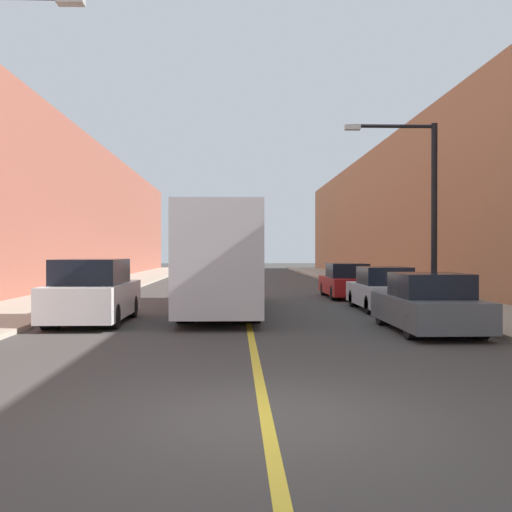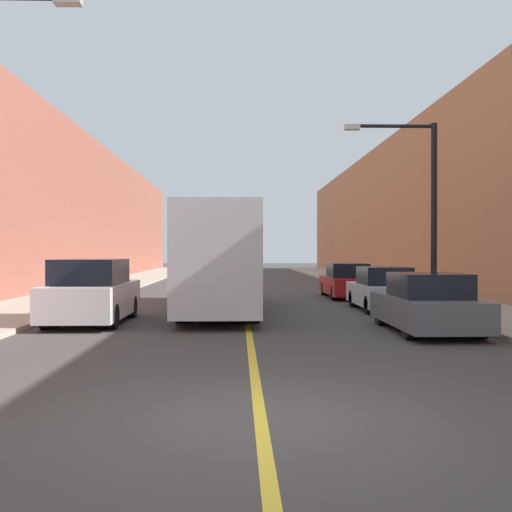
{
  "view_description": "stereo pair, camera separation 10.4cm",
  "coord_description": "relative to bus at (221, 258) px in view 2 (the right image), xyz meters",
  "views": [
    {
      "loc": [
        -0.38,
        -7.34,
        2.05
      ],
      "look_at": [
        0.42,
        15.86,
        1.88
      ],
      "focal_mm": 42.0,
      "sensor_mm": 36.0,
      "label": 1
    },
    {
      "loc": [
        -0.27,
        -7.34,
        2.05
      ],
      "look_at": [
        0.42,
        15.86,
        1.88
      ],
      "focal_mm": 42.0,
      "sensor_mm": 36.0,
      "label": 2
    }
  ],
  "objects": [
    {
      "name": "sidewalk_left",
      "position": [
        -6.77,
        16.7,
        -1.76
      ],
      "size": [
        3.64,
        72.0,
        0.14
      ],
      "primitive_type": "cube",
      "color": "#A89E8C",
      "rests_on": "ground"
    },
    {
      "name": "parked_suv_left",
      "position": [
        -3.6,
        -3.41,
        -0.98
      ],
      "size": [
        1.98,
        4.59,
        1.84
      ],
      "color": "silver",
      "rests_on": "ground"
    },
    {
      "name": "road_center_line",
      "position": [
        0.85,
        16.7,
        -1.83
      ],
      "size": [
        0.16,
        72.0,
        0.01
      ],
      "primitive_type": "cube",
      "color": "gold",
      "rests_on": "ground"
    },
    {
      "name": "building_row_left",
      "position": [
        -10.59,
        16.7,
        2.82
      ],
      "size": [
        4.0,
        72.0,
        9.29
      ],
      "primitive_type": "cube",
      "color": "brown",
      "rests_on": "ground"
    },
    {
      "name": "ground_plane",
      "position": [
        0.85,
        -13.3,
        -1.83
      ],
      "size": [
        200.0,
        200.0,
        0.0
      ],
      "primitive_type": "plane",
      "color": "#3F3D3A"
    },
    {
      "name": "bus",
      "position": [
        0.0,
        0.0,
        0.0
      ],
      "size": [
        2.42,
        11.04,
        3.43
      ],
      "color": "silver",
      "rests_on": "ground"
    },
    {
      "name": "street_lamp_right",
      "position": [
        6.62,
        -1.34,
        1.92
      ],
      "size": [
        3.04,
        0.24,
        6.09
      ],
      "color": "black",
      "rests_on": "sidewalk_right"
    },
    {
      "name": "sidewalk_right",
      "position": [
        8.48,
        16.7,
        -1.76
      ],
      "size": [
        3.64,
        72.0,
        0.14
      ],
      "primitive_type": "cube",
      "color": "#A89E8C",
      "rests_on": "ground"
    },
    {
      "name": "building_row_right",
      "position": [
        12.3,
        16.7,
        2.89
      ],
      "size": [
        4.0,
        72.0,
        9.44
      ],
      "primitive_type": "cube",
      "color": "#B2724C",
      "rests_on": "ground"
    },
    {
      "name": "car_right_far",
      "position": [
        5.4,
        5.75,
        -1.14
      ],
      "size": [
        1.81,
        4.62,
        1.54
      ],
      "color": "maroon",
      "rests_on": "ground"
    },
    {
      "name": "car_right_mid",
      "position": [
        5.63,
        0.06,
        -1.14
      ],
      "size": [
        1.77,
        4.39,
        1.52
      ],
      "color": "silver",
      "rests_on": "ground"
    },
    {
      "name": "car_right_near",
      "position": [
        5.39,
        -5.55,
        -1.15
      ],
      "size": [
        1.9,
        4.47,
        1.51
      ],
      "color": "#51565B",
      "rests_on": "ground"
    }
  ]
}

